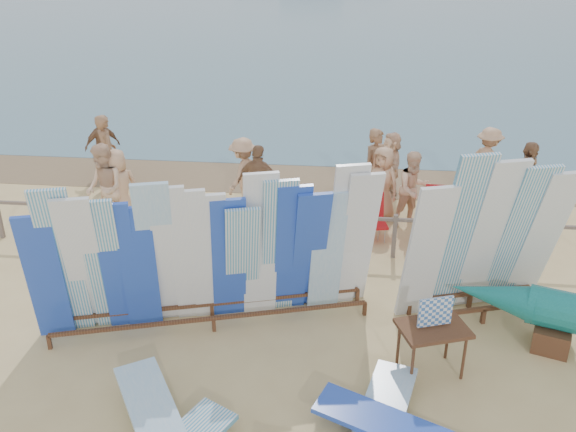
# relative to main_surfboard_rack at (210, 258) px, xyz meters

# --- Properties ---
(ground) EXTENTS (160.00, 160.00, 0.00)m
(ground) POSITION_rel_main_surfboard_rack_xyz_m (0.98, -0.42, -1.20)
(ground) COLOR #DDC080
(ground) RESTS_ON ground
(wet_sand_strip) EXTENTS (40.00, 2.60, 0.01)m
(wet_sand_strip) POSITION_rel_main_surfboard_rack_xyz_m (0.98, 6.78, -1.20)
(wet_sand_strip) COLOR #836849
(wet_sand_strip) RESTS_ON ground
(fence) EXTENTS (12.08, 0.08, 0.90)m
(fence) POSITION_rel_main_surfboard_rack_xyz_m (0.98, 2.58, -0.57)
(fence) COLOR #736257
(fence) RESTS_ON ground
(main_surfboard_rack) EXTENTS (5.23, 2.12, 2.67)m
(main_surfboard_rack) POSITION_rel_main_surfboard_rack_xyz_m (0.00, 0.00, 0.00)
(main_surfboard_rack) COLOR brown
(main_surfboard_rack) RESTS_ON ground
(side_surfboard_rack) EXTENTS (2.64, 1.47, 2.94)m
(side_surfboard_rack) POSITION_rel_main_surfboard_rack_xyz_m (4.24, 0.70, 0.13)
(side_surfboard_rack) COLOR brown
(side_surfboard_rack) RESTS_ON ground
(vendor_table) EXTENTS (1.10, 0.93, 1.24)m
(vendor_table) POSITION_rel_main_surfboard_rack_xyz_m (3.31, -0.86, -0.78)
(vendor_table) COLOR brown
(vendor_table) RESTS_ON ground
(beach_chair_left) EXTENTS (0.69, 0.70, 0.91)m
(beach_chair_left) POSITION_rel_main_surfboard_rack_xyz_m (2.57, 3.38, -0.93)
(beach_chair_left) COLOR red
(beach_chair_left) RESTS_ON ground
(beach_chair_right) EXTENTS (0.76, 0.77, 0.86)m
(beach_chair_right) POSITION_rel_main_surfboard_rack_xyz_m (2.40, 3.33, -0.94)
(beach_chair_right) COLOR red
(beach_chair_right) RESTS_ON ground
(stroller) EXTENTS (0.63, 0.89, 1.19)m
(stroller) POSITION_rel_main_surfboard_rack_xyz_m (3.84, 3.14, -0.72)
(stroller) COLOR red
(stroller) RESTS_ON ground
(beachgoer_extra_1) EXTENTS (0.94, 0.96, 1.60)m
(beachgoer_extra_1) POSITION_rel_main_surfboard_rack_xyz_m (-4.25, 6.31, -0.40)
(beachgoer_extra_1) COLOR #8C6042
(beachgoer_extra_1) RESTS_ON ground
(beachgoer_5) EXTENTS (0.80, 1.49, 1.53)m
(beachgoer_5) POSITION_rel_main_surfboard_rack_xyz_m (3.05, 5.90, -0.43)
(beachgoer_5) COLOR beige
(beachgoer_5) RESTS_ON ground
(beachgoer_10) EXTENTS (0.99, 1.19, 1.89)m
(beachgoer_10) POSITION_rel_main_surfboard_rack_xyz_m (5.73, 4.26, -0.25)
(beachgoer_10) COLOR #8C6042
(beachgoer_10) RESTS_ON ground
(beachgoer_6) EXTENTS (0.88, 0.76, 1.64)m
(beachgoer_6) POSITION_rel_main_surfboard_rack_xyz_m (2.78, 4.38, -0.37)
(beachgoer_6) COLOR tan
(beachgoer_6) RESTS_ON ground
(beachgoer_1) EXTENTS (0.72, 0.77, 1.88)m
(beachgoer_1) POSITION_rel_main_surfboard_rack_xyz_m (-3.77, 5.42, -0.26)
(beachgoer_1) COLOR #8C6042
(beachgoer_1) RESTS_ON ground
(beachgoer_2) EXTENTS (0.88, 1.00, 1.88)m
(beachgoer_2) POSITION_rel_main_surfboard_rack_xyz_m (-2.95, 3.18, -0.25)
(beachgoer_2) COLOR beige
(beachgoer_2) RESTS_ON ground
(beachgoer_3) EXTENTS (0.78, 1.17, 1.68)m
(beachgoer_3) POSITION_rel_main_surfboard_rack_xyz_m (-0.29, 4.58, -0.36)
(beachgoer_3) COLOR tan
(beachgoer_3) RESTS_ON ground
(beachgoer_7) EXTENTS (0.77, 0.73, 1.88)m
(beachgoer_7) POSITION_rel_main_surfboard_rack_xyz_m (2.66, 4.91, -0.26)
(beachgoer_7) COLOR #8C6042
(beachgoer_7) RESTS_ON ground
(beachgoer_9) EXTENTS (1.02, 1.12, 1.67)m
(beachgoer_9) POSITION_rel_main_surfboard_rack_xyz_m (5.31, 6.02, -0.36)
(beachgoer_9) COLOR tan
(beachgoer_9) RESTS_ON ground
(beachgoer_8) EXTENTS (0.88, 0.69, 1.63)m
(beachgoer_8) POSITION_rel_main_surfboard_rack_xyz_m (3.43, 4.15, -0.38)
(beachgoer_8) COLOR beige
(beachgoer_8) RESTS_ON ground
(beachgoer_4) EXTENTS (1.08, 0.68, 1.71)m
(beachgoer_4) POSITION_rel_main_surfboard_rack_xyz_m (0.15, 4.03, -0.34)
(beachgoer_4) COLOR #8C6042
(beachgoer_4) RESTS_ON ground
(beachgoer_0) EXTENTS (0.91, 0.81, 1.71)m
(beachgoer_0) POSITION_rel_main_surfboard_rack_xyz_m (-2.73, 3.42, -0.34)
(beachgoer_0) COLOR tan
(beachgoer_0) RESTS_ON ground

